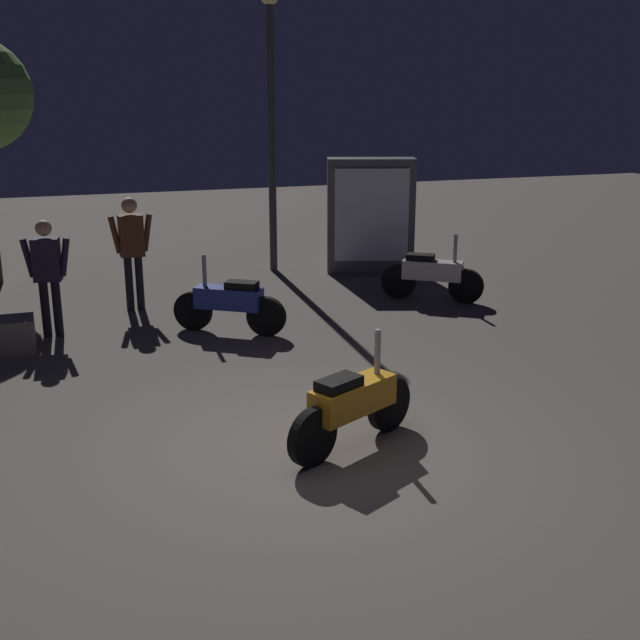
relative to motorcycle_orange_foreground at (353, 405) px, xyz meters
name	(u,v)px	position (x,y,z in m)	size (l,w,h in m)	color
ground_plane	(308,452)	(-0.44, 0.03, -0.44)	(40.00, 40.00, 0.00)	#605951
motorcycle_orange_foreground	(353,405)	(0.00, 0.00, 0.00)	(1.52, 0.86, 1.11)	black
motorcycle_blue_parked_left	(229,303)	(-0.34, 4.01, 0.00)	(1.44, 1.00, 1.11)	black
motorcycle_white_parked_right	(432,274)	(3.14, 4.71, 0.00)	(1.41, 1.04, 1.11)	black
person_rider_beside	(132,243)	(-1.48, 5.67, 0.61)	(0.67, 0.26, 1.75)	black
person_bystander_far	(47,268)	(-2.71, 4.66, 0.53)	(0.67, 0.30, 1.63)	black
streetlamp_near	(271,95)	(1.29, 7.68, 2.77)	(0.36, 0.36, 5.06)	#38383D
kiosk_billboard	(370,216)	(2.98, 7.01, 0.61)	(1.68, 0.95, 2.10)	#595960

